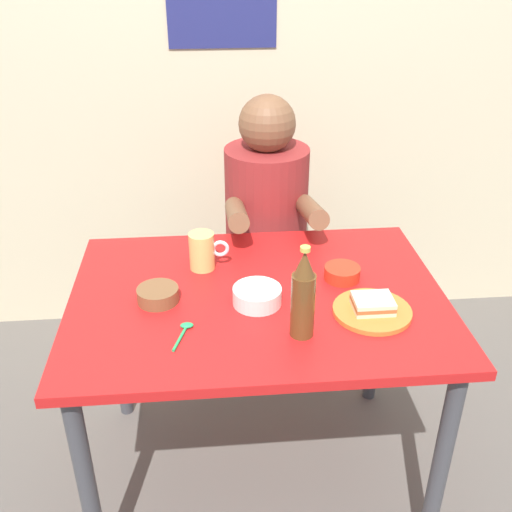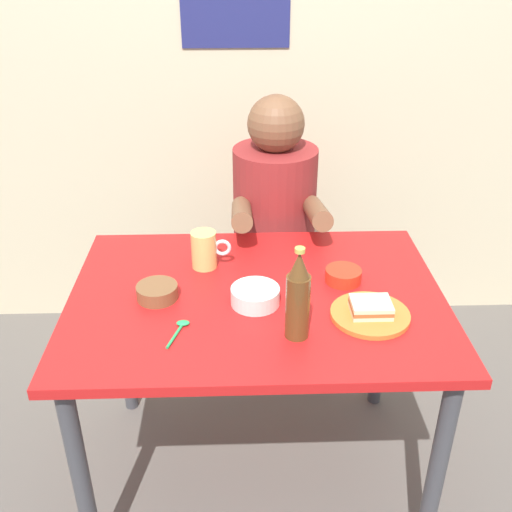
{
  "view_description": "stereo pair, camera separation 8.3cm",
  "coord_description": "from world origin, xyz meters",
  "px_view_note": "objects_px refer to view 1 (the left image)",
  "views": [
    {
      "loc": [
        -0.13,
        -1.46,
        1.68
      ],
      "look_at": [
        0.0,
        0.05,
        0.84
      ],
      "focal_mm": 41.49,
      "sensor_mm": 36.0,
      "label": 1
    },
    {
      "loc": [
        -0.05,
        -1.47,
        1.68
      ],
      "look_at": [
        0.0,
        0.05,
        0.84
      ],
      "focal_mm": 41.49,
      "sensor_mm": 36.0,
      "label": 2
    }
  ],
  "objects_px": {
    "beer_bottle": "(303,296)",
    "sauce_bowl_chili": "(342,272)",
    "dining_table": "(257,320)",
    "person_seated": "(267,201)",
    "stool": "(266,291)",
    "plate_orange": "(372,311)",
    "beer_mug": "(203,251)",
    "sandwich": "(373,304)"
  },
  "relations": [
    {
      "from": "beer_bottle",
      "to": "sauce_bowl_chili",
      "type": "bearing_deg",
      "value": 58.17
    },
    {
      "from": "dining_table",
      "to": "person_seated",
      "type": "xyz_separation_m",
      "value": [
        0.09,
        0.62,
        0.12
      ]
    },
    {
      "from": "stool",
      "to": "plate_orange",
      "type": "xyz_separation_m",
      "value": [
        0.22,
        -0.76,
        0.4
      ]
    },
    {
      "from": "dining_table",
      "to": "plate_orange",
      "type": "xyz_separation_m",
      "value": [
        0.31,
        -0.13,
        0.1
      ]
    },
    {
      "from": "dining_table",
      "to": "person_seated",
      "type": "height_order",
      "value": "person_seated"
    },
    {
      "from": "stool",
      "to": "beer_mug",
      "type": "xyz_separation_m",
      "value": [
        -0.25,
        -0.46,
        0.45
      ]
    },
    {
      "from": "plate_orange",
      "to": "sauce_bowl_chili",
      "type": "bearing_deg",
      "value": 102.92
    },
    {
      "from": "stool",
      "to": "sauce_bowl_chili",
      "type": "relative_size",
      "value": 4.09
    },
    {
      "from": "sauce_bowl_chili",
      "to": "stool",
      "type": "bearing_deg",
      "value": 107.13
    },
    {
      "from": "stool",
      "to": "person_seated",
      "type": "distance_m",
      "value": 0.42
    },
    {
      "from": "person_seated",
      "to": "beer_mug",
      "type": "xyz_separation_m",
      "value": [
        -0.25,
        -0.45,
        0.03
      ]
    },
    {
      "from": "stool",
      "to": "beer_bottle",
      "type": "relative_size",
      "value": 1.72
    },
    {
      "from": "dining_table",
      "to": "sauce_bowl_chili",
      "type": "xyz_separation_m",
      "value": [
        0.27,
        0.06,
        0.12
      ]
    },
    {
      "from": "dining_table",
      "to": "beer_mug",
      "type": "height_order",
      "value": "beer_mug"
    },
    {
      "from": "sandwich",
      "to": "sauce_bowl_chili",
      "type": "distance_m",
      "value": 0.2
    },
    {
      "from": "plate_orange",
      "to": "sandwich",
      "type": "height_order",
      "value": "sandwich"
    },
    {
      "from": "dining_table",
      "to": "beer_bottle",
      "type": "relative_size",
      "value": 4.2
    },
    {
      "from": "stool",
      "to": "sandwich",
      "type": "distance_m",
      "value": 0.9
    },
    {
      "from": "person_seated",
      "to": "plate_orange",
      "type": "bearing_deg",
      "value": -73.69
    },
    {
      "from": "plate_orange",
      "to": "dining_table",
      "type": "bearing_deg",
      "value": 157.61
    },
    {
      "from": "beer_mug",
      "to": "beer_bottle",
      "type": "xyz_separation_m",
      "value": [
        0.26,
        -0.37,
        0.06
      ]
    },
    {
      "from": "sauce_bowl_chili",
      "to": "dining_table",
      "type": "bearing_deg",
      "value": -166.47
    },
    {
      "from": "sauce_bowl_chili",
      "to": "person_seated",
      "type": "bearing_deg",
      "value": 107.46
    },
    {
      "from": "dining_table",
      "to": "sauce_bowl_chili",
      "type": "relative_size",
      "value": 10.0
    },
    {
      "from": "plate_orange",
      "to": "beer_mug",
      "type": "distance_m",
      "value": 0.56
    },
    {
      "from": "person_seated",
      "to": "sandwich",
      "type": "xyz_separation_m",
      "value": [
        0.22,
        -0.75,
        0.01
      ]
    },
    {
      "from": "dining_table",
      "to": "plate_orange",
      "type": "relative_size",
      "value": 5.0
    },
    {
      "from": "sauce_bowl_chili",
      "to": "beer_bottle",
      "type": "bearing_deg",
      "value": -121.83
    },
    {
      "from": "stool",
      "to": "plate_orange",
      "type": "bearing_deg",
      "value": -73.92
    },
    {
      "from": "plate_orange",
      "to": "beer_bottle",
      "type": "relative_size",
      "value": 0.84
    },
    {
      "from": "person_seated",
      "to": "beer_mug",
      "type": "height_order",
      "value": "person_seated"
    },
    {
      "from": "dining_table",
      "to": "sauce_bowl_chili",
      "type": "bearing_deg",
      "value": 13.53
    },
    {
      "from": "beer_mug",
      "to": "beer_bottle",
      "type": "height_order",
      "value": "beer_bottle"
    },
    {
      "from": "sandwich",
      "to": "beer_mug",
      "type": "xyz_separation_m",
      "value": [
        -0.47,
        0.3,
        0.03
      ]
    },
    {
      "from": "dining_table",
      "to": "stool",
      "type": "height_order",
      "value": "dining_table"
    },
    {
      "from": "stool",
      "to": "person_seated",
      "type": "bearing_deg",
      "value": -90.0
    },
    {
      "from": "dining_table",
      "to": "sandwich",
      "type": "distance_m",
      "value": 0.36
    },
    {
      "from": "sandwich",
      "to": "stool",
      "type": "bearing_deg",
      "value": 106.08
    },
    {
      "from": "beer_mug",
      "to": "beer_bottle",
      "type": "relative_size",
      "value": 0.48
    },
    {
      "from": "stool",
      "to": "sauce_bowl_chili",
      "type": "bearing_deg",
      "value": -72.87
    },
    {
      "from": "beer_mug",
      "to": "plate_orange",
      "type": "bearing_deg",
      "value": -32.41
    },
    {
      "from": "dining_table",
      "to": "stool",
      "type": "xyz_separation_m",
      "value": [
        0.09,
        0.63,
        -0.3
      ]
    }
  ]
}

